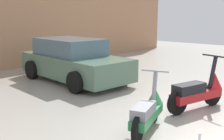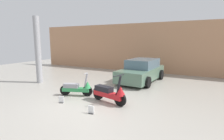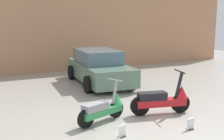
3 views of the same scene
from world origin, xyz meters
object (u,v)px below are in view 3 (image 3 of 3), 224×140
Objects in this scene: car_rear_left at (99,67)px; placard_near_right_scooter at (190,125)px; scooter_front_left at (104,108)px; scooter_front_right at (163,99)px; placard_near_left_scooter at (122,132)px.

car_rear_left is 5.23m from placard_near_right_scooter.
placard_near_right_scooter is at bearing 3.96° from car_rear_left.
scooter_front_left is 5.31× the size of placard_near_right_scooter.
scooter_front_right reaches higher than placard_near_left_scooter.
scooter_front_right is at bearing -24.02° from scooter_front_left.
car_rear_left is at bearing 71.97° from placard_near_left_scooter.
placard_near_left_scooter is 1.60m from placard_near_right_scooter.
placard_near_right_scooter is at bearing -58.58° from scooter_front_left.
scooter_front_left is at bearing -171.38° from scooter_front_right.
car_rear_left is at bearing 89.79° from placard_near_right_scooter.
placard_near_right_scooter is (-0.08, -1.14, -0.29)m from scooter_front_right.
car_rear_left is 14.97× the size of placard_near_left_scooter.
car_rear_left is at bearing 104.58° from scooter_front_right.
placard_near_left_scooter is at bearing -139.77° from scooter_front_right.
car_rear_left is (1.58, 3.92, 0.26)m from scooter_front_left.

